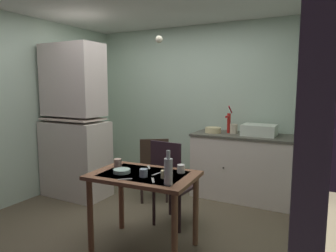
{
  "coord_description": "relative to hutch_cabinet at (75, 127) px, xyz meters",
  "views": [
    {
      "loc": [
        1.87,
        -2.74,
        1.57
      ],
      "look_at": [
        0.32,
        0.19,
        1.14
      ],
      "focal_mm": 32.57,
      "sensor_mm": 36.0,
      "label": 1
    }
  ],
  "objects": [
    {
      "name": "wall_back",
      "position": [
        1.3,
        1.39,
        0.25
      ],
      "size": [
        3.67,
        0.1,
        2.51
      ],
      "primitive_type": "cube",
      "color": "#B3CBB6",
      "rests_on": "ground"
    },
    {
      "name": "teacup_mint",
      "position": [
        1.29,
        -0.71,
        -0.21
      ],
      "size": [
        0.08,
        0.08,
        0.08
      ],
      "primitive_type": "cylinder",
      "color": "tan",
      "rests_on": "dining_table"
    },
    {
      "name": "dining_table",
      "position": [
        1.65,
        -0.79,
        -0.38
      ],
      "size": [
        1.03,
        0.71,
        0.75
      ],
      "color": "brown",
      "rests_on": "ground"
    },
    {
      "name": "wall_right",
      "position": [
        3.14,
        -0.41,
        0.25
      ],
      "size": [
        0.1,
        3.61,
        2.51
      ],
      "primitive_type": "cube",
      "color": "#B7C8B4",
      "rests_on": "ground"
    },
    {
      "name": "sink_basin",
      "position": [
        2.36,
        1.02,
        -0.02
      ],
      "size": [
        0.44,
        0.34,
        0.15
      ],
      "color": "silver",
      "rests_on": "counter_cabinet"
    },
    {
      "name": "mixing_bowl_counter",
      "position": [
        1.72,
        0.97,
        -0.06
      ],
      "size": [
        0.23,
        0.23,
        0.08
      ],
      "primitive_type": "cylinder",
      "color": "beige",
      "rests_on": "counter_cabinet"
    },
    {
      "name": "hand_pump",
      "position": [
        1.92,
        1.06,
        0.07
      ],
      "size": [
        0.05,
        0.27,
        0.39
      ],
      "color": "#B21E19",
      "rests_on": "counter_cabinet"
    },
    {
      "name": "mug_dark",
      "position": [
        1.89,
        -0.82,
        -0.22
      ],
      "size": [
        0.07,
        0.07,
        0.07
      ],
      "primitive_type": "cylinder",
      "color": "beige",
      "rests_on": "dining_table"
    },
    {
      "name": "teacup_cream",
      "position": [
        1.95,
        -0.6,
        -0.22
      ],
      "size": [
        0.07,
        0.07,
        0.08
      ],
      "primitive_type": "cylinder",
      "color": "white",
      "rests_on": "dining_table"
    },
    {
      "name": "hutch_cabinet",
      "position": [
        0.0,
        0.0,
        0.0
      ],
      "size": [
        0.93,
        0.53,
        2.15
      ],
      "color": "silver",
      "rests_on": "ground"
    },
    {
      "name": "glass_bottle",
      "position": [
        2.01,
        -0.97,
        -0.14
      ],
      "size": [
        0.07,
        0.07,
        0.29
      ],
      "color": "#B7BCC1",
      "rests_on": "dining_table"
    },
    {
      "name": "teaspoon_by_cup",
      "position": [
        1.84,
        -0.93,
        -0.25
      ],
      "size": [
        0.1,
        0.13,
        0.0
      ],
      "primitive_type": "cube",
      "rotation": [
        0.0,
        0.0,
        5.31
      ],
      "color": "beige",
      "rests_on": "dining_table"
    },
    {
      "name": "chair_by_counter",
      "position": [
        1.09,
        0.35,
        -0.52
      ],
      "size": [
        0.55,
        0.55,
        0.88
      ],
      "color": "#332521",
      "rests_on": "ground"
    },
    {
      "name": "table_knife",
      "position": [
        1.77,
        -0.72,
        -0.25
      ],
      "size": [
        0.04,
        0.18,
        0.0
      ],
      "primitive_type": "cube",
      "rotation": [
        0.0,
        0.0,
        4.57
      ],
      "color": "silver",
      "rests_on": "dining_table"
    },
    {
      "name": "ground_plane",
      "position": [
        1.3,
        -0.41,
        -1.01
      ],
      "size": [
        4.57,
        4.57,
        0.0
      ],
      "primitive_type": "plane",
      "color": "brown"
    },
    {
      "name": "wall_left",
      "position": [
        -0.53,
        -0.41,
        0.25
      ],
      "size": [
        0.1,
        3.61,
        2.51
      ],
      "primitive_type": "cube",
      "color": "#B7D0BA",
      "rests_on": "ground"
    },
    {
      "name": "pendant_bulb",
      "position": [
        1.46,
        -0.15,
        1.08
      ],
      "size": [
        0.08,
        0.08,
        0.08
      ],
      "primitive_type": "sphere",
      "color": "#F9EFCC"
    },
    {
      "name": "mug_tall",
      "position": [
        1.71,
        -0.87,
        -0.22
      ],
      "size": [
        0.08,
        0.08,
        0.07
      ],
      "primitive_type": "cylinder",
      "color": "#9EB2C6",
      "rests_on": "dining_table"
    },
    {
      "name": "counter_cabinet",
      "position": [
        2.18,
        1.02,
        -0.55
      ],
      "size": [
        1.45,
        0.64,
        0.91
      ],
      "color": "silver",
      "rests_on": "ground"
    },
    {
      "name": "serving_bowl_wide",
      "position": [
        1.46,
        -0.87,
        -0.24
      ],
      "size": [
        0.16,
        0.16,
        0.04
      ],
      "primitive_type": "cylinder",
      "color": "#ADD1C1",
      "rests_on": "dining_table"
    },
    {
      "name": "teaspoon_near_bowl",
      "position": [
        1.58,
        -0.58,
        -0.25
      ],
      "size": [
        0.09,
        0.11,
        0.0
      ],
      "primitive_type": "cube",
      "rotation": [
        0.0,
        0.0,
        2.21
      ],
      "color": "beige",
      "rests_on": "dining_table"
    },
    {
      "name": "serving_spoon",
      "position": [
        1.6,
        -1.02,
        -0.25
      ],
      "size": [
        0.11,
        0.1,
        0.0
      ],
      "primitive_type": "cube",
      "rotation": [
        0.0,
        0.0,
        3.85
      ],
      "color": "beige",
      "rests_on": "dining_table"
    },
    {
      "name": "chair_far_side",
      "position": [
        1.66,
        -0.24,
        -0.5
      ],
      "size": [
        0.44,
        0.44,
        0.98
      ],
      "color": "#301F21",
      "rests_on": "ground"
    },
    {
      "name": "stoneware_crock",
      "position": [
        2.0,
        1.05,
        -0.03
      ],
      "size": [
        0.11,
        0.11,
        0.13
      ],
      "primitive_type": "cylinder",
      "color": "beige",
      "rests_on": "counter_cabinet"
    }
  ]
}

